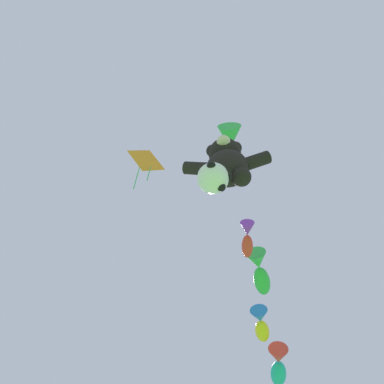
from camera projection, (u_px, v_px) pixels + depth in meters
teddy_bear_kite at (227, 163)px, 11.23m from camera, size 2.35×1.03×2.38m
soccer_ball_kite at (213, 178)px, 9.96m from camera, size 0.83×0.82×0.76m
fish_kite_magenta at (231, 153)px, 14.69m from camera, size 0.86×2.29×0.81m
fish_kite_crimson at (247, 238)px, 15.04m from camera, size 0.57×1.49×0.50m
fish_kite_emerald at (260, 271)px, 16.26m from camera, size 0.90×2.08×0.77m
fish_kite_goldfin at (261, 324)px, 17.65m from camera, size 0.76×1.76×0.73m
fish_kite_teal at (278, 365)px, 18.46m from camera, size 0.89×2.26×0.85m
diamond_kite at (146, 162)px, 15.51m from camera, size 1.24×0.94×3.02m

